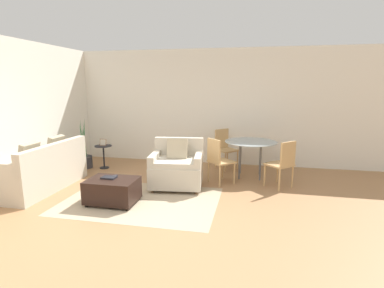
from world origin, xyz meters
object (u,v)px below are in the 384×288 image
potted_plant (84,158)px  side_table (104,152)px  armchair (177,168)px  dining_chair_near_left (218,158)px  ottoman (113,190)px  dining_chair_near_right (283,161)px  tv_remote_primary (113,176)px  dining_table (251,146)px  picture_frame (103,142)px  couch (42,172)px  book_stack (109,177)px  dining_chair_far_left (224,146)px

potted_plant → side_table: 0.49m
armchair → dining_chair_near_left: (0.74, 0.32, 0.15)m
ottoman → dining_chair_near_right: size_ratio=0.88×
tv_remote_primary → dining_table: dining_table is taller
side_table → picture_frame: bearing=-90.0°
couch → book_stack: size_ratio=7.64×
dining_chair_near_right → side_table: bearing=171.5°
potted_plant → dining_table: size_ratio=1.10×
side_table → dining_chair_far_left: dining_chair_far_left is taller
couch → ottoman: size_ratio=2.27×
ottoman → dining_chair_near_right: (2.77, 1.33, 0.29)m
book_stack → dining_chair_far_left: size_ratio=0.26×
dining_table → dining_chair_near_left: size_ratio=1.19×
armchair → tv_remote_primary: size_ratio=6.33×
ottoman → dining_chair_near_left: bearing=40.4°
couch → tv_remote_primary: size_ratio=11.07×
ottoman → dining_chair_near_left: size_ratio=0.88×
potted_plant → dining_chair_far_left: bearing=12.1°
picture_frame → dining_chair_far_left: bearing=12.9°
armchair → potted_plant: potted_plant is taller
tv_remote_primary → picture_frame: picture_frame is taller
book_stack → dining_chair_far_left: dining_chair_far_left is taller
couch → armchair: size_ratio=1.75×
ottoman → side_table: bearing=121.4°
armchair → dining_chair_far_left: 1.71m
armchair → ottoman: armchair is taller
book_stack → dining_chair_near_right: 3.12m
book_stack → dining_chair_near_left: 2.08m
potted_plant → dining_chair_far_left: 3.28m
ottoman → tv_remote_primary: (-0.06, 0.15, 0.19)m
potted_plant → side_table: size_ratio=2.20×
side_table → armchair: bearing=-24.5°
book_stack → side_table: 2.17m
dining_chair_far_left → dining_chair_near_left: bearing=-90.0°
ottoman → book_stack: size_ratio=3.36×
book_stack → dining_table: 2.94m
potted_plant → book_stack: bearing=-49.3°
dining_chair_far_left → armchair: bearing=-115.7°
dining_chair_far_left → dining_table: bearing=-45.0°
ottoman → dining_table: dining_table is taller
armchair → dining_chair_far_left: size_ratio=1.15×
tv_remote_primary → armchair: bearing=44.4°
potted_plant → ottoman: bearing=-48.6°
armchair → side_table: armchair is taller
armchair → dining_table: size_ratio=0.96×
picture_frame → dining_chair_near_left: (2.73, -0.59, -0.10)m
ottoman → dining_chair_near_left: dining_chair_near_left is taller
tv_remote_primary → dining_chair_near_right: bearing=22.7°
dining_chair_near_right → ottoman: bearing=-154.4°
potted_plant → dining_chair_near_left: potted_plant is taller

